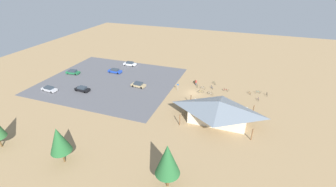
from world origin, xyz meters
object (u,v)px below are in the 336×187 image
car_silver_near_entry (49,89)px  bicycle_yellow_yard_center (201,91)px  lot_sign (178,86)px  car_green_end_stall (73,72)px  bicycle_white_front_row (210,93)px  pine_mideast (59,140)px  bicycle_purple_yard_left (258,99)px  bicycle_black_lone_west (267,94)px  car_tan_back_corner (138,85)px  bike_pavilion (218,110)px  bicycle_silver_near_sign (203,88)px  car_black_front_row (82,89)px  bicycle_green_yard_right (214,83)px  bicycle_red_edge_south (226,90)px  bicycle_blue_trailside (212,88)px  pine_far_west (167,160)px  trash_bin (195,82)px  bicycle_green_mid_cluster (197,86)px  car_blue_mid_lot (115,71)px  bicycle_orange_near_porch (249,93)px  visitor_near_lot (196,82)px  car_white_second_row (130,64)px  bicycle_teal_back_row (258,92)px

car_silver_near_entry → bicycle_yellow_yard_center: bearing=-161.7°
lot_sign → car_green_end_stall: bearing=0.3°
bicycle_white_front_row → pine_mideast: bearing=59.7°
bicycle_purple_yard_left → bicycle_black_lone_west: (-2.23, -3.50, 0.05)m
car_green_end_stall → pine_mideast: bearing=127.8°
lot_sign → pine_mideast: pine_mideast is taller
bicycle_purple_yard_left → bicycle_black_lone_west: bearing=-122.5°
car_green_end_stall → car_tan_back_corner: (-24.80, 1.44, -0.00)m
bike_pavilion → car_tan_back_corner: 26.48m
bicycle_white_front_row → bicycle_silver_near_sign: (2.71, -2.83, -0.01)m
bicycle_yellow_yard_center → car_black_front_row: bearing=18.1°
bicycle_green_yard_right → bicycle_red_edge_south: 5.18m
bicycle_red_edge_south → lot_sign: bearing=18.8°
car_green_end_stall → lot_sign: bearing=-179.7°
bicycle_white_front_row → bicycle_red_edge_south: bicycle_red_edge_south is taller
car_green_end_stall → bicycle_green_yard_right: bearing=-170.1°
bicycle_white_front_row → bicycle_purple_yard_left: bearing=-175.0°
bicycle_black_lone_west → bicycle_blue_trailside: (14.93, 0.78, -0.05)m
bicycle_white_front_row → car_black_front_row: size_ratio=0.40×
car_tan_back_corner → bicycle_white_front_row: bearing=-173.7°
bike_pavilion → pine_far_west: size_ratio=1.90×
trash_bin → lot_sign: bearing=62.2°
pine_mideast → bicycle_purple_yard_left: pine_mideast is taller
bicycle_green_mid_cluster → bicycle_red_edge_south: bearing=-177.6°
pine_mideast → car_blue_mid_lot: (13.13, -38.79, -4.14)m
lot_sign → pine_mideast: 35.22m
bicycle_purple_yard_left → bicycle_orange_near_porch: bearing=-51.9°
visitor_near_lot → bicycle_orange_near_porch: bearing=177.7°
bicycle_white_front_row → visitor_near_lot: 6.96m
bike_pavilion → car_white_second_row: (35.29, -24.21, -2.09)m
pine_mideast → bicycle_blue_trailside: bearing=-117.5°
bicycle_black_lone_west → car_white_second_row: bearing=-9.6°
bike_pavilion → pine_mideast: pine_mideast is taller
pine_mideast → bicycle_green_yard_right: bearing=-115.6°
pine_mideast → car_silver_near_entry: bearing=-41.3°
car_silver_near_entry → car_blue_mid_lot: (-10.48, -18.02, 0.02)m
car_green_end_stall → car_black_front_row: size_ratio=1.04×
pine_far_west → bicycle_orange_near_porch: (-10.96, -36.81, -5.10)m
bicycle_black_lone_west → car_white_second_row: size_ratio=0.38×
lot_sign → car_white_second_row: size_ratio=0.49×
bicycle_purple_yard_left → car_green_end_stall: size_ratio=0.37×
bicycle_green_yard_right → bicycle_teal_back_row: 12.69m
bicycle_teal_back_row → bicycle_blue_trailside: bearing=7.0°
bicycle_blue_trailside → bicycle_silver_near_sign: (2.52, 0.98, 0.01)m
pine_far_west → bicycle_black_lone_west: bearing=-112.5°
car_blue_mid_lot → visitor_near_lot: bearing=179.9°
trash_bin → bicycle_silver_near_sign: bearing=132.8°
trash_bin → bicycle_teal_back_row: size_ratio=0.53×
pine_mideast → bicycle_silver_near_sign: size_ratio=4.54×
pine_mideast → bicycle_silver_near_sign: 40.95m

